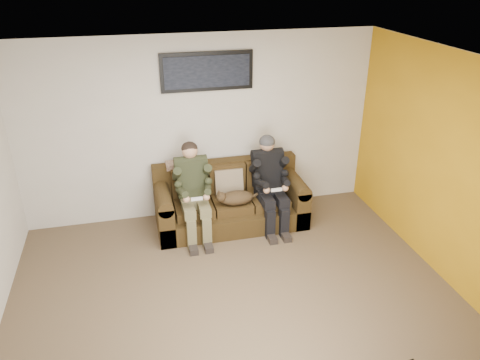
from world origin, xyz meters
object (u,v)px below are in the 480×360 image
object	(u,v)px
sofa	(230,201)
person_right	(270,178)
cat	(235,198)
framed_poster	(207,71)
person_left	(193,186)

from	to	relation	value
sofa	person_right	size ratio (longest dim) A/B	1.63
cat	person_right	bearing A→B (deg)	10.85
sofa	framed_poster	distance (m)	1.83
person_left	framed_poster	world-z (taller)	framed_poster
person_left	framed_poster	distance (m)	1.54
framed_poster	person_left	bearing A→B (deg)	-120.66
person_left	framed_poster	size ratio (longest dim) A/B	1.02
person_left	sofa	bearing A→B (deg)	17.98
sofa	cat	bearing A→B (deg)	-85.94
framed_poster	person_right	bearing A→B (deg)	-37.54
cat	framed_poster	world-z (taller)	framed_poster
person_left	person_right	size ratio (longest dim) A/B	0.99
sofa	person_right	world-z (taller)	person_right
cat	framed_poster	bearing A→B (deg)	108.28
person_left	person_right	world-z (taller)	person_right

